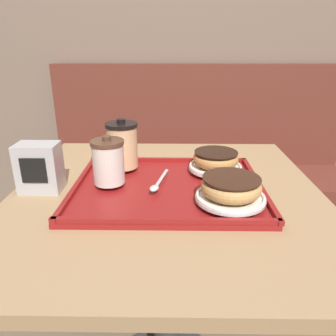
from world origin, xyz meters
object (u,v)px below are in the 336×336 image
Objects in this scene: donut_plain at (216,158)px; spoon at (157,185)px; coffee_cup_rear at (122,145)px; napkin_dispenser at (39,168)px; coffee_cup_front at (108,161)px; donut_chocolate_glazed at (231,186)px.

donut_plain reaches higher than spoon.
coffee_cup_rear is at bearing -130.68° from spoon.
spoon is 1.19× the size of napkin_dispenser.
coffee_cup_front is 0.32m from donut_chocolate_glazed.
napkin_dispenser is (-0.30, 0.02, 0.04)m from spoon.
donut_chocolate_glazed is 0.49m from napkin_dispenser.
napkin_dispenser reaches higher than donut_plain.
napkin_dispenser is (-0.48, 0.10, 0.00)m from donut_chocolate_glazed.
spoon is at bearing -53.36° from coffee_cup_rear.
donut_chocolate_glazed reaches higher than spoon.
coffee_cup_rear is at bearing 176.10° from donut_plain.
donut_chocolate_glazed is 1.08× the size of donut_plain.
donut_plain is 0.21m from spoon.
napkin_dispenser reaches higher than spoon.
coffee_cup_rear is 0.35m from donut_chocolate_glazed.
napkin_dispenser is (-0.47, -0.10, 0.01)m from donut_plain.
napkin_dispenser reaches higher than donut_chocolate_glazed.
spoon is (0.11, -0.14, -0.06)m from coffee_cup_rear.
coffee_cup_rear reaches higher than donut_chocolate_glazed.
coffee_cup_front is at bearing 161.60° from donut_chocolate_glazed.
coffee_cup_front is 0.14m from spoon.
coffee_cup_front is 0.12m from coffee_cup_rear.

